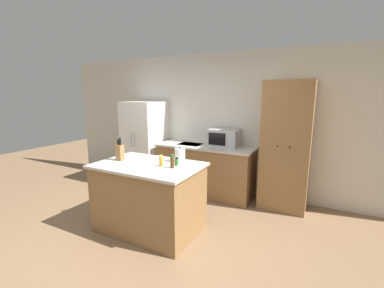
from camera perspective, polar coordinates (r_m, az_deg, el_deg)
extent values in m
plane|color=#846647|center=(3.45, -10.93, -21.62)|extent=(14.00, 14.00, 0.00)
cube|color=beige|center=(4.97, 5.46, 4.61)|extent=(7.20, 0.06, 2.60)
cube|color=white|center=(5.41, -10.39, 0.19)|extent=(0.73, 0.74, 1.70)
cylinder|color=silver|center=(5.12, -13.42, 1.01)|extent=(0.02, 0.02, 0.30)
cylinder|color=silver|center=(5.07, -12.74, 0.94)|extent=(0.02, 0.02, 0.30)
cube|color=olive|center=(4.85, 2.98, -5.88)|extent=(1.77, 0.65, 0.89)
cube|color=beige|center=(4.73, 3.03, -0.54)|extent=(1.81, 0.69, 0.03)
cube|color=#9EA0A3|center=(4.87, -0.38, -0.06)|extent=(0.44, 0.34, 0.01)
cube|color=olive|center=(4.37, 20.18, -0.46)|extent=(0.73, 0.56, 2.06)
sphere|color=black|center=(4.09, 18.45, -0.51)|extent=(0.02, 0.02, 0.02)
sphere|color=black|center=(4.07, 20.88, -0.74)|extent=(0.02, 0.02, 0.02)
cube|color=olive|center=(3.63, -9.50, -11.82)|extent=(1.34, 0.86, 0.90)
cube|color=beige|center=(3.48, -9.74, -4.69)|extent=(1.40, 0.92, 0.03)
cube|color=#B2B5B7|center=(4.68, 7.19, 1.40)|extent=(0.53, 0.39, 0.31)
cube|color=black|center=(4.52, 5.55, 1.09)|extent=(0.32, 0.01, 0.22)
cube|color=olive|center=(3.73, -15.75, -1.85)|extent=(0.09, 0.08, 0.22)
cylinder|color=black|center=(3.72, -16.21, 0.44)|extent=(0.02, 0.02, 0.08)
cylinder|color=black|center=(3.72, -15.94, 0.40)|extent=(0.02, 0.02, 0.07)
cylinder|color=black|center=(3.71, -15.76, 0.60)|extent=(0.02, 0.02, 0.10)
cylinder|color=black|center=(3.69, -15.81, 0.26)|extent=(0.02, 0.02, 0.07)
cylinder|color=black|center=(3.68, -15.61, 0.55)|extent=(0.02, 0.02, 0.10)
cylinder|color=#563319|center=(3.24, -4.40, -4.11)|extent=(0.05, 0.05, 0.14)
cylinder|color=#286628|center=(3.22, -4.43, -2.62)|extent=(0.04, 0.04, 0.03)
cylinder|color=gold|center=(3.36, -6.87, -3.84)|extent=(0.05, 0.05, 0.12)
cylinder|color=#E5DB4C|center=(3.34, -6.89, -2.67)|extent=(0.04, 0.04, 0.03)
cylinder|color=#337033|center=(3.36, -3.42, -4.03)|extent=(0.05, 0.05, 0.09)
cylinder|color=black|center=(3.35, -3.43, -3.15)|extent=(0.04, 0.04, 0.02)
cylinder|color=white|center=(3.53, -2.69, -2.47)|extent=(0.14, 0.14, 0.19)
sphere|color=#262628|center=(3.51, -2.71, -0.81)|extent=(0.02, 0.02, 0.02)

